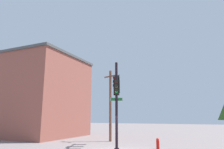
{
  "coord_description": "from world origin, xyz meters",
  "views": [
    {
      "loc": [
        -14.44,
        -5.95,
        2.43
      ],
      "look_at": [
        -0.24,
        0.27,
        5.64
      ],
      "focal_mm": 32.8,
      "sensor_mm": 36.0,
      "label": 1
    }
  ],
  "objects_px": {
    "utility_pole": "(110,104)",
    "brick_building": "(49,96)",
    "signal_pole_assembly": "(117,89)",
    "fire_hydrant": "(158,144)"
  },
  "relations": [
    {
      "from": "signal_pole_assembly",
      "to": "fire_hydrant",
      "type": "bearing_deg",
      "value": -77.17
    },
    {
      "from": "utility_pole",
      "to": "brick_building",
      "type": "distance_m",
      "value": 9.21
    },
    {
      "from": "signal_pole_assembly",
      "to": "fire_hydrant",
      "type": "distance_m",
      "value": 5.34
    },
    {
      "from": "signal_pole_assembly",
      "to": "fire_hydrant",
      "type": "height_order",
      "value": "signal_pole_assembly"
    },
    {
      "from": "brick_building",
      "to": "utility_pole",
      "type": "bearing_deg",
      "value": -96.22
    },
    {
      "from": "utility_pole",
      "to": "fire_hydrant",
      "type": "height_order",
      "value": "utility_pole"
    },
    {
      "from": "signal_pole_assembly",
      "to": "utility_pole",
      "type": "relative_size",
      "value": 0.91
    },
    {
      "from": "utility_pole",
      "to": "brick_building",
      "type": "bearing_deg",
      "value": 83.78
    },
    {
      "from": "signal_pole_assembly",
      "to": "brick_building",
      "type": "relative_size",
      "value": 0.66
    },
    {
      "from": "utility_pole",
      "to": "fire_hydrant",
      "type": "xyz_separation_m",
      "value": [
        -3.16,
        -5.4,
        -3.37
      ]
    }
  ]
}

